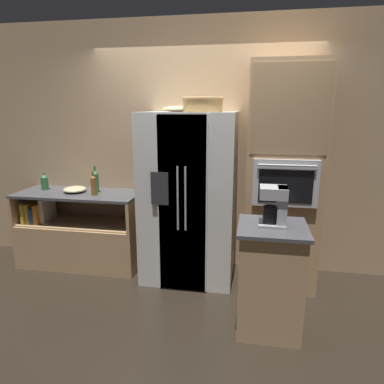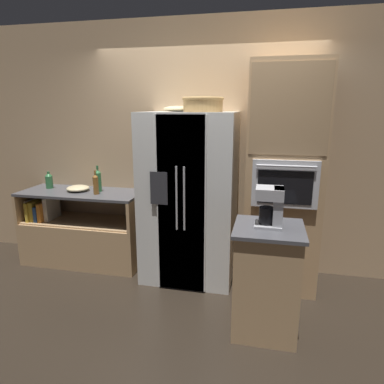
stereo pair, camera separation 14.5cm
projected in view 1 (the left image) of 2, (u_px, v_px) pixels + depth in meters
ground_plane at (197, 279)px, 3.81m from camera, size 20.00×20.00×0.00m
wall_back at (204, 148)px, 3.92m from camera, size 12.00×0.06×2.80m
counter_left at (80, 238)px, 4.12m from camera, size 1.44×0.58×0.89m
refrigerator at (189, 198)px, 3.68m from camera, size 0.98×0.76×1.81m
wall_oven at (283, 178)px, 3.50m from camera, size 0.73×0.69×2.28m
island_counter at (270, 278)px, 2.86m from camera, size 0.56×0.55×0.93m
wicker_basket at (203, 104)px, 3.37m from camera, size 0.41×0.41×0.14m
fruit_bowl at (178, 109)px, 3.56m from camera, size 0.32×0.32×0.06m
bottle_tall at (44, 181)px, 4.11m from camera, size 0.09×0.09×0.21m
bottle_short at (95, 181)px, 3.96m from camera, size 0.08×0.08×0.31m
bottle_wide at (93, 185)px, 3.84m from camera, size 0.06×0.06×0.28m
mixing_bowl at (75, 189)px, 4.00m from camera, size 0.26×0.26×0.07m
coffee_maker at (276, 205)px, 2.72m from camera, size 0.21×0.20×0.32m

